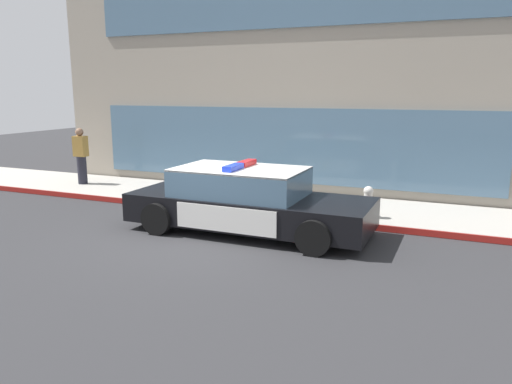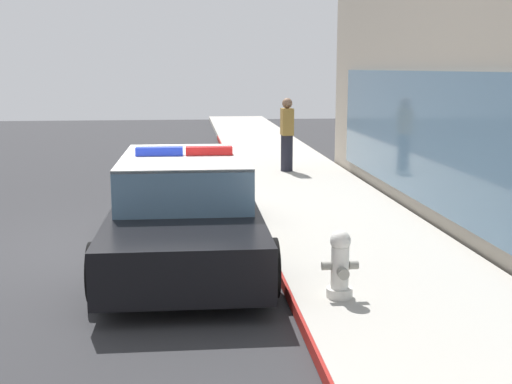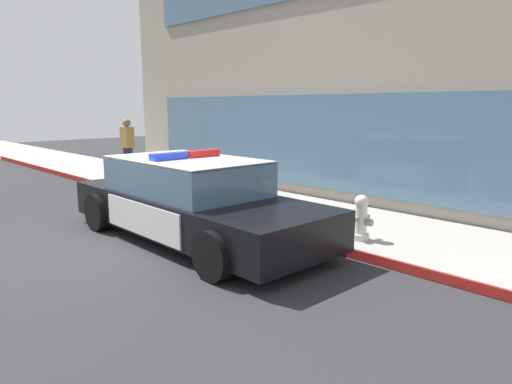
# 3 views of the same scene
# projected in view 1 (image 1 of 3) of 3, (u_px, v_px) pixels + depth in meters

# --- Properties ---
(ground) EXTENTS (48.00, 48.00, 0.00)m
(ground) POSITION_uv_depth(u_px,v_px,m) (199.00, 235.00, 10.29)
(ground) COLOR #303033
(sidewalk) EXTENTS (48.00, 2.65, 0.15)m
(sidewalk) POSITION_uv_depth(u_px,v_px,m) (256.00, 201.00, 13.10)
(sidewalk) COLOR #B2ADA3
(sidewalk) RESTS_ON ground
(curb_red_paint) EXTENTS (28.80, 0.04, 0.14)m
(curb_red_paint) POSITION_uv_depth(u_px,v_px,m) (235.00, 213.00, 11.89)
(curb_red_paint) COLOR maroon
(curb_red_paint) RESTS_ON ground
(storefront_building) EXTENTS (19.66, 9.73, 7.20)m
(storefront_building) POSITION_uv_depth(u_px,v_px,m) (393.00, 72.00, 17.01)
(storefront_building) COLOR gray
(storefront_building) RESTS_ON ground
(police_cruiser) EXTENTS (5.19, 2.11, 1.49)m
(police_cruiser) POSITION_uv_depth(u_px,v_px,m) (247.00, 201.00, 10.44)
(police_cruiser) COLOR black
(police_cruiser) RESTS_ON ground
(fire_hydrant) EXTENTS (0.34, 0.39, 0.73)m
(fire_hydrant) POSITION_uv_depth(u_px,v_px,m) (368.00, 203.00, 11.08)
(fire_hydrant) COLOR silver
(fire_hydrant) RESTS_ON sidewalk
(pedestrian_on_sidewalk) EXTENTS (0.41, 0.28, 1.71)m
(pedestrian_on_sidewalk) POSITION_uv_depth(u_px,v_px,m) (81.00, 156.00, 15.00)
(pedestrian_on_sidewalk) COLOR #23232D
(pedestrian_on_sidewalk) RESTS_ON sidewalk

